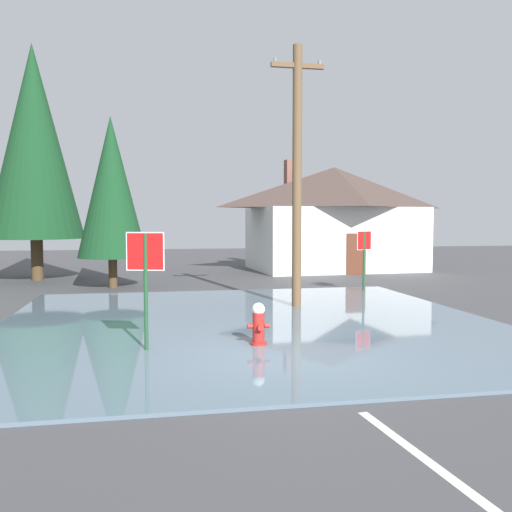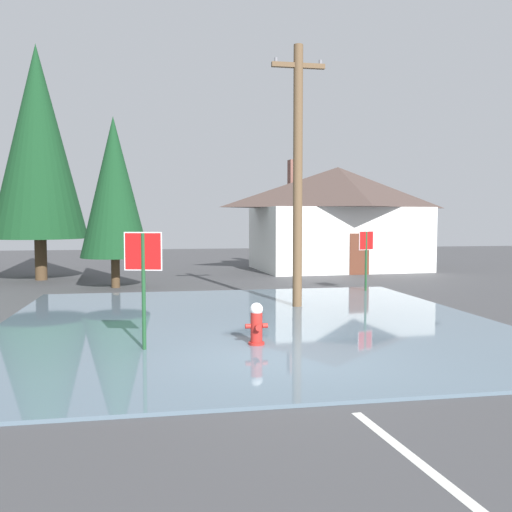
% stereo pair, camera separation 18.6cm
% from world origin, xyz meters
% --- Properties ---
extents(ground_plane, '(80.00, 80.00, 0.10)m').
position_xyz_m(ground_plane, '(0.00, 0.00, -0.05)').
color(ground_plane, '#424244').
extents(flood_puddle, '(12.50, 12.68, 0.06)m').
position_xyz_m(flood_puddle, '(-0.08, 3.69, 0.03)').
color(flood_puddle, slate).
rests_on(flood_puddle, ground).
extents(lane_stop_bar, '(3.56, 0.46, 0.01)m').
position_xyz_m(lane_stop_bar, '(-0.87, -1.98, 0.00)').
color(lane_stop_bar, silver).
rests_on(lane_stop_bar, ground).
extents(lane_center_stripe, '(0.44, 3.89, 0.01)m').
position_xyz_m(lane_center_stripe, '(0.43, -4.92, 0.00)').
color(lane_center_stripe, silver).
rests_on(lane_center_stripe, ground).
extents(stop_sign_near, '(0.75, 0.22, 2.43)m').
position_xyz_m(stop_sign_near, '(-2.68, 1.09, 1.75)').
color(stop_sign_near, '#1E4C28').
rests_on(stop_sign_near, ground).
extents(fire_hydrant, '(0.47, 0.41, 0.94)m').
position_xyz_m(fire_hydrant, '(-0.38, 1.11, 0.46)').
color(fire_hydrant, '#AD231E').
rests_on(fire_hydrant, ground).
extents(utility_pole, '(1.60, 0.28, 7.79)m').
position_xyz_m(utility_pole, '(1.74, 5.92, 4.07)').
color(utility_pole, brown).
rests_on(utility_pole, ground).
extents(stop_sign_far, '(0.65, 0.28, 2.26)m').
position_xyz_m(stop_sign_far, '(5.12, 8.96, 1.60)').
color(stop_sign_far, '#1E4C28').
rests_on(stop_sign_far, ground).
extents(house, '(9.36, 6.63, 5.86)m').
position_xyz_m(house, '(7.06, 18.00, 2.82)').
color(house, silver).
rests_on(house, ground).
extents(pine_tree_short_left, '(4.10, 4.10, 10.24)m').
position_xyz_m(pine_tree_short_left, '(-7.46, 15.48, 6.03)').
color(pine_tree_short_left, '#4C3823').
rests_on(pine_tree_short_left, ground).
extents(pine_tree_far_center, '(2.66, 2.66, 6.66)m').
position_xyz_m(pine_tree_far_center, '(-4.02, 12.07, 3.92)').
color(pine_tree_far_center, '#4C3823').
rests_on(pine_tree_far_center, ground).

